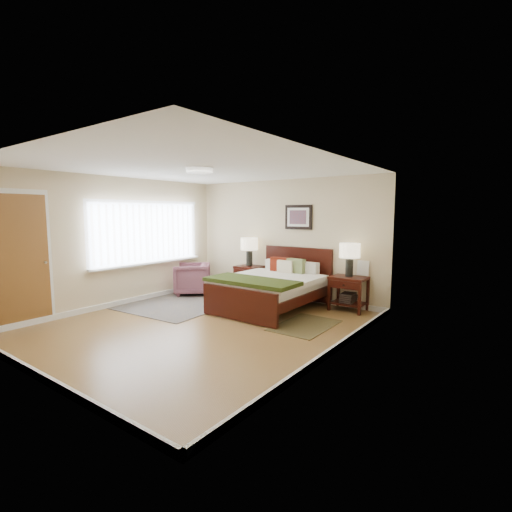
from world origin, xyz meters
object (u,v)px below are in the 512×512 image
object	(u,v)px
bed	(272,283)
rug_persian	(189,301)
lamp_right	(350,253)
nightstand_right	(348,290)
nightstand_left	(249,271)
lamp_left	(249,246)
armchair	(192,279)

from	to	relation	value
bed	rug_persian	world-z (taller)	bed
rug_persian	lamp_right	bearing A→B (deg)	20.09
lamp_right	nightstand_right	bearing A→B (deg)	-90.00
lamp_right	rug_persian	world-z (taller)	lamp_right
nightstand_left	bed	bearing A→B (deg)	-33.68
bed	rug_persian	distance (m)	1.84
lamp_left	rug_persian	distance (m)	1.77
bed	lamp_left	distance (m)	1.47
lamp_right	nightstand_left	bearing A→B (deg)	-179.46
bed	nightstand_right	distance (m)	1.42
lamp_right	lamp_left	bearing A→B (deg)	180.00
nightstand_left	nightstand_right	world-z (taller)	nightstand_left
armchair	lamp_left	bearing A→B (deg)	84.73
nightstand_left	nightstand_right	distance (m)	2.32
nightstand_right	lamp_left	size ratio (longest dim) A/B	1.05
bed	nightstand_left	world-z (taller)	bed
lamp_left	armchair	distance (m)	1.47
bed	armchair	xyz separation A→B (m)	(-2.15, 0.02, -0.15)
nightstand_right	rug_persian	world-z (taller)	nightstand_right
lamp_left	rug_persian	size ratio (longest dim) A/B	0.24
bed	nightstand_right	size ratio (longest dim) A/B	3.14
bed	nightstand_left	xyz separation A→B (m)	(-1.11, 0.74, 0.02)
nightstand_left	rug_persian	bearing A→B (deg)	-115.28
nightstand_right	armchair	world-z (taller)	armchair
lamp_left	armchair	xyz separation A→B (m)	(-1.04, -0.74, -0.74)
nightstand_right	lamp_left	bearing A→B (deg)	179.67
nightstand_left	rug_persian	xyz separation A→B (m)	(-0.59, -1.25, -0.51)
bed	rug_persian	xyz separation A→B (m)	(-1.70, -0.51, -0.50)
nightstand_right	rug_persian	xyz separation A→B (m)	(-2.90, -1.26, -0.38)
bed	lamp_left	bearing A→B (deg)	145.54
nightstand_right	lamp_left	xyz separation A→B (m)	(-2.31, 0.01, 0.70)
lamp_right	armchair	distance (m)	3.51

